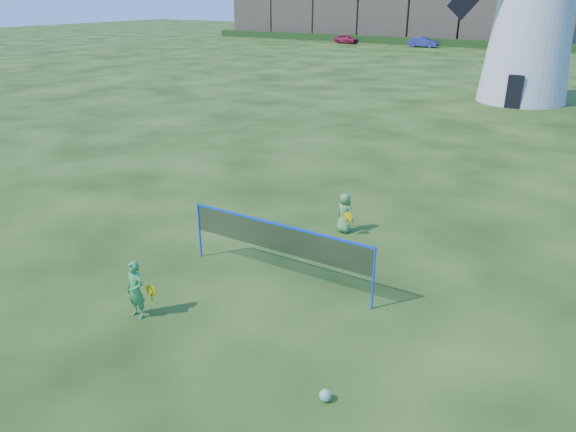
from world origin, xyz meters
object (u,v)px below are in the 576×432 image
(windmill, at_px, (535,7))
(player_boy, at_px, (345,213))
(badminton_net, at_px, (278,239))
(player_girl, at_px, (136,290))
(play_ball, at_px, (325,396))
(car_left, at_px, (346,39))
(car_right, at_px, (423,42))

(windmill, relative_size, player_boy, 13.61)
(badminton_net, height_order, player_girl, badminton_net)
(player_girl, bearing_deg, player_boy, 77.70)
(play_ball, bearing_deg, car_left, 115.45)
(play_ball, xyz_separation_m, car_left, (-31.71, 66.62, 0.51))
(badminton_net, relative_size, player_boy, 4.18)
(windmill, height_order, car_left, windmill)
(windmill, relative_size, car_right, 4.13)
(badminton_net, height_order, car_right, badminton_net)
(badminton_net, relative_size, car_right, 1.27)
(badminton_net, xyz_separation_m, player_girl, (-1.78, -2.99, -0.47))
(badminton_net, xyz_separation_m, play_ball, (2.99, -3.18, -1.03))
(windmill, height_order, player_boy, windmill)
(car_right, bearing_deg, windmill, -152.67)
(car_right, bearing_deg, player_girl, -167.01)
(windmill, relative_size, player_girl, 12.23)
(car_left, bearing_deg, player_boy, -144.92)
(play_ball, bearing_deg, player_boy, 113.41)
(player_boy, xyz_separation_m, car_left, (-28.81, 59.93, 0.02))
(player_boy, height_order, play_ball, player_boy)
(player_girl, relative_size, player_boy, 1.11)
(player_boy, distance_m, car_left, 66.50)
(badminton_net, bearing_deg, player_boy, 88.52)
(badminton_net, xyz_separation_m, car_left, (-28.72, 63.44, -0.52))
(windmill, bearing_deg, play_ball, -86.11)
(windmill, bearing_deg, badminton_net, -91.65)
(badminton_net, relative_size, car_left, 1.38)
(car_left, bearing_deg, play_ball, -145.14)
(player_boy, relative_size, car_left, 0.33)
(player_boy, xyz_separation_m, play_ball, (2.90, -6.69, -0.49))
(player_girl, distance_m, car_right, 68.27)
(windmill, distance_m, badminton_net, 29.03)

